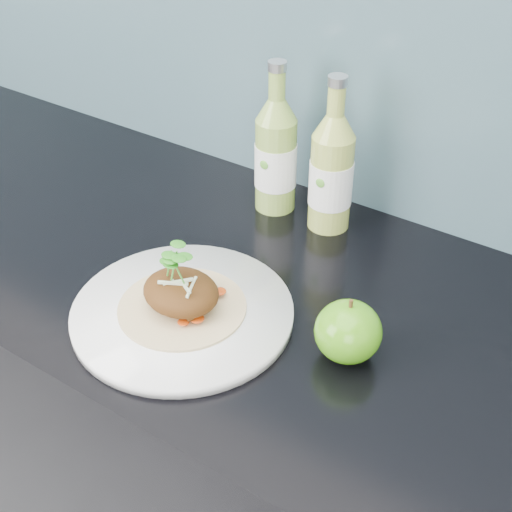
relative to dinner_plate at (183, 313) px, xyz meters
The scene contains 6 objects.
kitchen_counter 0.47m from the dinner_plate, 84.68° to the left, with size 4.00×0.60×0.90m, color black.
dinner_plate is the anchor object (origin of this frame).
pork_taco 0.04m from the dinner_plate, ahead, with size 0.17×0.17×0.10m.
green_apple 0.23m from the dinner_plate, 15.17° to the left, with size 0.10×0.10×0.09m.
cider_bottle_left 0.33m from the dinner_plate, 99.71° to the left, with size 0.09×0.09×0.25m.
cider_bottle_right 0.33m from the dinner_plate, 81.09° to the left, with size 0.09×0.09×0.25m.
Camera 1 is at (0.49, 1.02, 1.54)m, focal length 50.00 mm.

